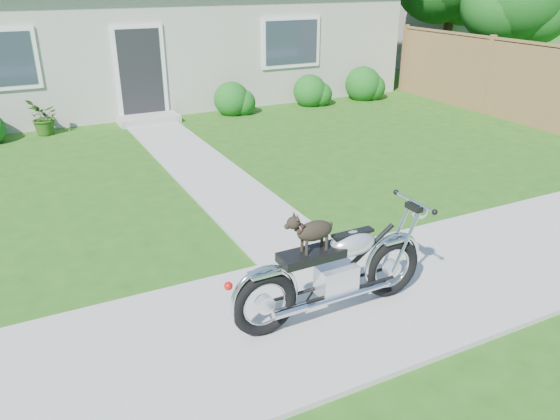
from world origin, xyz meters
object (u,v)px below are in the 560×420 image
object	(u,v)px
house	(164,15)
motorcycle_with_dog	(336,269)
potted_plant_left	(44,117)
fence	(488,75)
potted_plant_right	(243,99)

from	to	relation	value
house	motorcycle_with_dog	bearing A→B (deg)	-98.55
potted_plant_left	fence	bearing A→B (deg)	-15.53
potted_plant_left	potted_plant_right	bearing A→B (deg)	0.00
house	motorcycle_with_dog	xyz separation A→B (m)	(-1.83, -12.15, -1.60)
house	fence	xyz separation A→B (m)	(6.30, -6.24, -1.22)
house	fence	world-z (taller)	house
house	fence	distance (m)	8.96
motorcycle_with_dog	house	bearing A→B (deg)	80.84
motorcycle_with_dog	potted_plant_right	bearing A→B (deg)	72.01
motorcycle_with_dog	fence	bearing A→B (deg)	35.39
fence	potted_plant_right	distance (m)	6.12
potted_plant_right	potted_plant_left	bearing A→B (deg)	180.00
potted_plant_left	potted_plant_right	size ratio (longest dim) A/B	1.16
potted_plant_right	motorcycle_with_dog	bearing A→B (deg)	-107.37
house	fence	bearing A→B (deg)	-44.74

